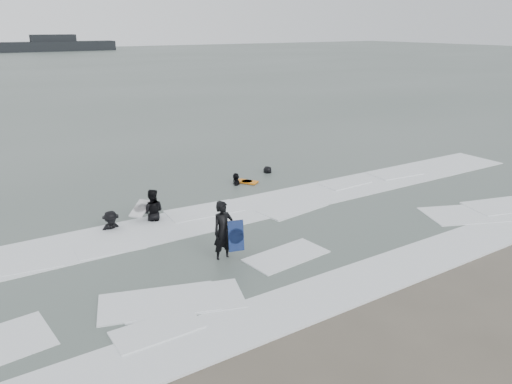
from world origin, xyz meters
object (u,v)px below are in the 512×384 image
surfer_centre (224,260)px  surfer_right_far (268,174)px  surfer_breaker (112,231)px  vessel_horizon (54,45)px  surfer_right_near (236,185)px  surfer_wading (153,221)px

surfer_centre → surfer_right_far: 9.54m
surfer_breaker → vessel_horizon: size_ratio=0.05×
surfer_centre → vessel_horizon: size_ratio=0.06×
surfer_breaker → vessel_horizon: bearing=73.7°
surfer_breaker → surfer_right_near: bearing=13.8°
surfer_centre → surfer_right_near: surfer_centre is taller
surfer_right_near → vessel_horizon: vessel_horizon is taller
surfer_breaker → surfer_right_far: surfer_breaker is taller
surfer_right_far → vessel_horizon: 130.07m
surfer_wading → surfer_centre: bearing=126.2°
surfer_breaker → surfer_wading: bearing=-2.0°
surfer_breaker → surfer_right_near: (6.39, 2.29, 0.00)m
surfer_wading → surfer_breaker: 1.58m
surfer_wading → surfer_right_near: size_ratio=1.04×
surfer_right_far → surfer_right_near: bearing=12.0°
surfer_breaker → vessel_horizon: 134.36m
surfer_breaker → surfer_right_far: (8.59, 3.04, 0.00)m
surfer_centre → surfer_breaker: (-2.26, 4.10, 0.00)m
vessel_horizon → surfer_centre: bearing=-99.2°
surfer_wading → surfer_right_near: (4.81, 2.18, 0.00)m
surfer_right_near → surfer_wading: bearing=-34.7°
surfer_centre → surfer_right_near: 7.61m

